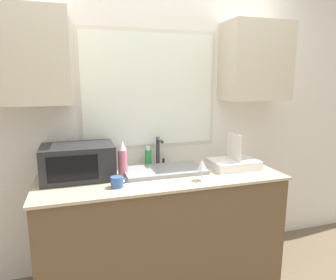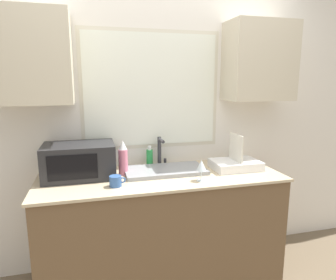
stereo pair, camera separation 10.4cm
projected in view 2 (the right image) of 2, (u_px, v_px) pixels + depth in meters
countertop at (162, 228)px, 2.40m from camera, size 1.86×0.70×0.89m
wall_back at (152, 106)px, 2.53m from camera, size 6.00×0.38×2.60m
sink_basin at (165, 170)px, 2.38m from camera, size 0.64×0.33×0.03m
faucet at (160, 150)px, 2.53m from camera, size 0.08×0.15×0.25m
microwave at (79, 161)px, 2.24m from camera, size 0.52×0.35×0.25m
dish_rack at (235, 163)px, 2.47m from camera, size 0.38×0.28×0.29m
spray_bottle at (123, 158)px, 2.30m from camera, size 0.07×0.07×0.27m
soap_bottle at (150, 157)px, 2.53m from camera, size 0.05×0.05×0.18m
mug_near_sink at (116, 181)px, 2.06m from camera, size 0.11×0.08×0.08m
wine_glass at (201, 166)px, 2.16m from camera, size 0.08×0.08×0.16m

